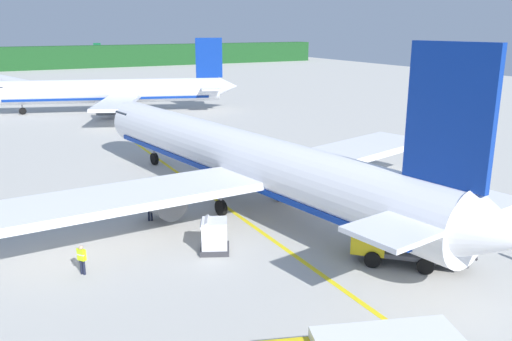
% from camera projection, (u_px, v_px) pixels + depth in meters
% --- Properties ---
extents(airliner_foreground, '(34.51, 41.60, 11.90)m').
position_uv_depth(airliner_foreground, '(244.00, 159.00, 37.51)').
color(airliner_foreground, white).
rests_on(airliner_foreground, ground).
extents(airliner_mid_apron, '(36.68, 30.70, 10.75)m').
position_uv_depth(airliner_mid_apron, '(112.00, 92.00, 78.20)').
color(airliner_mid_apron, silver).
rests_on(airliner_mid_apron, ground).
extents(airliner_far_taxiway, '(22.50, 26.98, 7.81)m').
position_uv_depth(airliner_far_taxiway, '(13.00, 84.00, 95.34)').
color(airliner_far_taxiway, white).
rests_on(airliner_far_taxiway, ground).
extents(airliner_distant, '(20.08, 17.32, 6.89)m').
position_uv_depth(airliner_distant, '(124.00, 59.00, 172.30)').
color(airliner_distant, silver).
rests_on(airliner_distant, ground).
extents(service_truck_baggage, '(5.85, 5.79, 2.63)m').
position_uv_depth(service_truck_baggage, '(389.00, 241.00, 28.95)').
color(service_truck_baggage, yellow).
rests_on(service_truck_baggage, ground).
extents(cargo_container_mid, '(2.16, 2.16, 2.03)m').
position_uv_depth(cargo_container_mid, '(214.00, 236.00, 30.18)').
color(cargo_container_mid, '#333338').
rests_on(cargo_container_mid, ground).
extents(cargo_container_far, '(1.87, 1.87, 2.09)m').
position_uv_depth(cargo_container_far, '(504.00, 212.00, 33.86)').
color(cargo_container_far, '#333338').
rests_on(cargo_container_far, ground).
extents(crew_marshaller, '(0.45, 0.52, 1.61)m').
position_uv_depth(crew_marshaller, '(82.00, 258.00, 27.41)').
color(crew_marshaller, '#191E33').
rests_on(crew_marshaller, ground).
extents(crew_loader_right, '(0.57, 0.41, 1.74)m').
position_uv_depth(crew_loader_right, '(150.00, 206.00, 34.95)').
color(crew_loader_right, '#191E33').
rests_on(crew_loader_right, ground).
extents(apron_guide_line, '(0.30, 60.00, 0.01)m').
position_uv_depth(apron_guide_line, '(255.00, 228.00, 33.99)').
color(apron_guide_line, yellow).
rests_on(apron_guide_line, ground).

